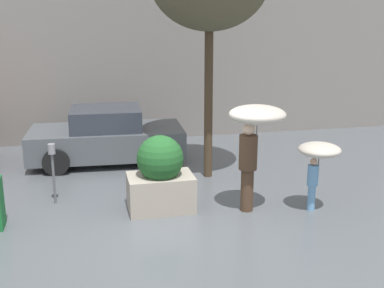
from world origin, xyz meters
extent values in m
plane|color=#51565B|center=(0.00, 0.00, 0.00)|extent=(40.00, 40.00, 0.00)
cube|color=gray|center=(0.00, 6.50, 3.00)|extent=(18.00, 0.30, 6.00)
cube|color=#9E9384|center=(0.03, 0.80, 0.34)|extent=(1.24, 0.82, 0.69)
sphere|color=#1E5123|center=(0.03, 0.80, 1.02)|extent=(0.88, 0.88, 0.88)
cylinder|color=#473323|center=(1.62, 0.40, 0.41)|extent=(0.24, 0.24, 0.83)
cylinder|color=#473323|center=(1.62, 0.40, 1.16)|extent=(0.34, 0.34, 0.66)
sphere|color=beige|center=(1.62, 0.40, 1.60)|extent=(0.22, 0.22, 0.22)
cylinder|color=#4C4C51|center=(1.74, 0.29, 1.54)|extent=(0.02, 0.02, 0.70)
ellipsoid|color=beige|center=(1.74, 0.29, 1.89)|extent=(1.04, 1.04, 0.33)
cylinder|color=#669ED1|center=(2.84, 0.14, 0.25)|extent=(0.15, 0.15, 0.50)
cylinder|color=#669ED1|center=(2.84, 0.14, 0.70)|extent=(0.21, 0.21, 0.40)
sphere|color=tan|center=(2.84, 0.14, 0.96)|extent=(0.14, 0.14, 0.14)
cylinder|color=#4C4C51|center=(2.90, 0.07, 0.97)|extent=(0.02, 0.02, 0.49)
ellipsoid|color=beige|center=(2.90, 0.07, 1.21)|extent=(0.79, 0.79, 0.25)
cube|color=#4C5156|center=(-0.78, 4.27, 0.52)|extent=(3.91, 2.03, 0.69)
cube|color=#2D333D|center=(-0.78, 4.27, 1.13)|extent=(1.80, 1.64, 0.52)
cylinder|color=black|center=(-2.01, 3.43, 0.31)|extent=(0.64, 0.25, 0.63)
cylinder|color=black|center=(-1.91, 5.25, 0.31)|extent=(0.64, 0.25, 0.63)
cylinder|color=black|center=(0.35, 3.30, 0.31)|extent=(0.64, 0.25, 0.63)
cylinder|color=black|center=(0.45, 5.12, 0.31)|extent=(0.64, 0.25, 0.63)
cylinder|color=#423323|center=(1.42, 2.54, 1.83)|extent=(0.19, 0.19, 3.66)
cylinder|color=#595B60|center=(-1.97, 1.59, 0.51)|extent=(0.05, 0.05, 1.02)
cylinder|color=gray|center=(-1.97, 1.59, 1.12)|extent=(0.14, 0.14, 0.20)
camera|label=1|loc=(-1.31, -7.75, 3.60)|focal=45.00mm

